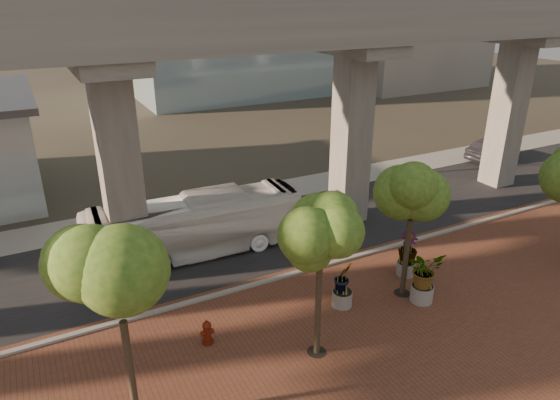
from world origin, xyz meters
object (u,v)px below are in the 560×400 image
transit_bus (196,226)px  parked_car (492,150)px  fire_hydrant (207,332)px  planter_front (424,272)px

transit_bus → parked_car: bearing=-78.8°
fire_hydrant → parked_car: bearing=21.4°
transit_bus → parked_car: (24.61, 3.71, -0.73)m
transit_bus → planter_front: size_ratio=4.69×
parked_car → fire_hydrant: parked_car is taller
transit_bus → planter_front: bearing=-137.6°
transit_bus → fire_hydrant: size_ratio=11.03×
fire_hydrant → planter_front: size_ratio=0.43×
transit_bus → fire_hydrant: 7.01m
fire_hydrant → transit_bus: bearing=74.0°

